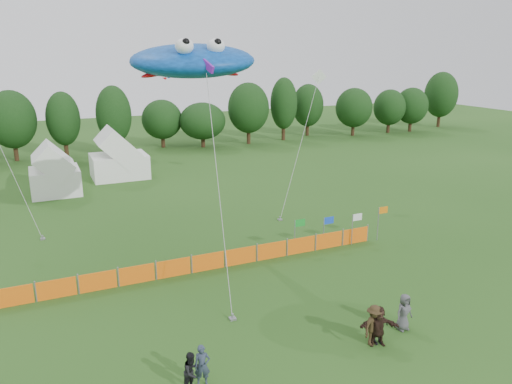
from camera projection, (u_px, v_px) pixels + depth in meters
name	position (u px, v px, depth m)	size (l,w,h in m)	color
ground	(315.00, 346.00, 21.02)	(160.00, 160.00, 0.00)	#234C16
treeline	(135.00, 118.00, 59.87)	(104.57, 8.78, 8.36)	#382314
tent_left	(54.00, 173.00, 42.79)	(4.08, 4.08, 3.60)	white
tent_right	(119.00, 158.00, 48.29)	(5.29, 4.23, 3.74)	white
barrier_fence	(208.00, 262.00, 28.13)	(21.90, 0.06, 1.00)	orange
flag_row	(340.00, 225.00, 31.32)	(6.73, 0.36, 2.24)	gray
spectator_a	(202.00, 366.00, 18.36)	(0.60, 0.39, 1.64)	#2C3649
spectator_b	(192.00, 372.00, 18.07)	(0.76, 0.59, 1.57)	black
spectator_c	(374.00, 325.00, 20.87)	(1.18, 0.68, 1.83)	#342715
spectator_d	(378.00, 326.00, 21.04)	(0.93, 0.39, 1.59)	black
spectator_e	(404.00, 312.00, 22.05)	(0.83, 0.54, 1.71)	#49494E
spectator_f	(378.00, 326.00, 20.87)	(1.66, 0.53, 1.79)	black
stingray_kite	(190.00, 61.00, 26.52)	(7.94, 15.62, 12.66)	blue
small_kite_white	(309.00, 112.00, 39.43)	(6.71, 5.27, 10.56)	white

